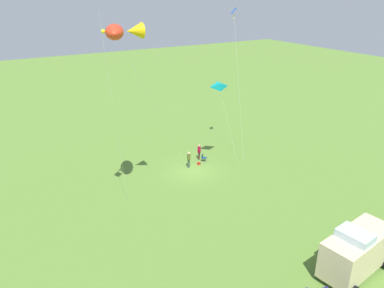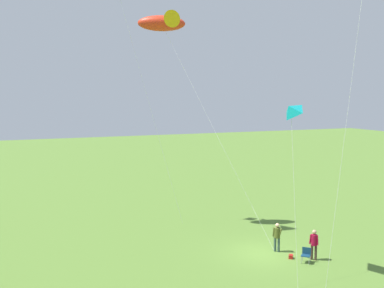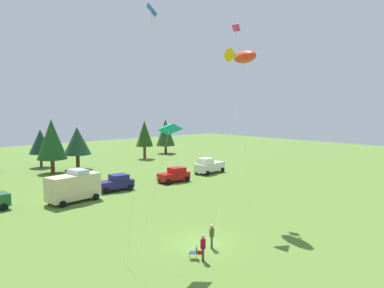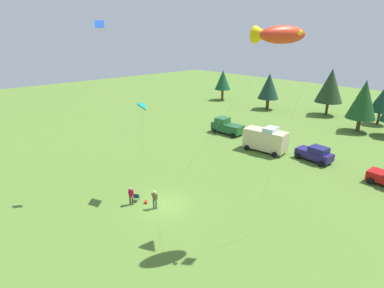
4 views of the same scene
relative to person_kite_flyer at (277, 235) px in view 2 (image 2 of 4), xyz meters
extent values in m
plane|color=#557A2E|center=(0.07, 0.87, -1.02)|extent=(160.00, 160.00, 0.00)
cylinder|color=#334B44|center=(-0.08, -0.07, -0.60)|extent=(0.14, 0.14, 0.85)
cylinder|color=#334B44|center=(0.09, 0.07, -0.60)|extent=(0.14, 0.14, 0.85)
cylinder|color=#48501E|center=(0.00, 0.00, 0.14)|extent=(0.48, 0.48, 0.62)
sphere|color=tan|center=(0.00, 0.00, 0.60)|extent=(0.24, 0.24, 0.24)
cylinder|color=#48501E|center=(-0.19, -0.08, 0.17)|extent=(0.25, 0.23, 0.55)
cylinder|color=#48501E|center=(0.12, 0.17, 0.17)|extent=(0.16, 0.16, 0.56)
cube|color=navy|center=(-2.17, -0.45, -0.60)|extent=(0.68, 0.68, 0.04)
cube|color=navy|center=(-2.02, -0.62, -0.40)|extent=(0.38, 0.36, 0.40)
cylinder|color=#A5A8AD|center=(-2.47, -0.44, -0.81)|extent=(0.03, 0.03, 0.42)
cylinder|color=#A5A8AD|center=(-2.16, -0.16, -0.81)|extent=(0.03, 0.03, 0.42)
cylinder|color=#A5A8AD|center=(-2.18, -0.75, -0.81)|extent=(0.03, 0.03, 0.42)
cylinder|color=#A5A8AD|center=(-1.87, -0.47, -0.81)|extent=(0.03, 0.03, 0.42)
cylinder|color=#443128|center=(-2.05, -1.23, -0.60)|extent=(0.14, 0.14, 0.85)
cylinder|color=#443128|center=(-1.87, -1.10, -0.60)|extent=(0.14, 0.14, 0.85)
cylinder|color=maroon|center=(-1.96, -1.17, 0.14)|extent=(0.48, 0.48, 0.62)
sphere|color=tan|center=(-1.96, -1.17, 0.60)|extent=(0.24, 0.24, 0.24)
cylinder|color=maroon|center=(-2.15, -1.24, 0.17)|extent=(0.16, 0.15, 0.55)
cylinder|color=maroon|center=(-1.84, -1.00, 0.17)|extent=(0.16, 0.16, 0.56)
cube|color=#A31C15|center=(-1.27, -0.10, -0.91)|extent=(0.39, 0.38, 0.22)
ellipsoid|color=red|center=(8.37, 4.26, 13.30)|extent=(2.34, 3.57, 1.12)
cone|color=yellow|center=(6.87, 4.26, 13.30)|extent=(1.16, 1.15, 1.15)
sphere|color=yellow|center=(9.28, 4.61, 13.43)|extent=(0.28, 0.28, 0.28)
cylinder|color=silver|center=(4.28, 2.16, 6.14)|extent=(8.18, 4.21, 14.33)
cylinder|color=#4C3823|center=(0.20, 0.06, -1.02)|extent=(0.04, 0.04, 0.01)
cylinder|color=silver|center=(9.11, 5.00, 7.78)|extent=(2.53, 4.19, 17.59)
cylinder|color=#4C3823|center=(7.86, 2.91, -1.02)|extent=(0.04, 0.04, 0.01)
cylinder|color=silver|center=(-5.78, 0.33, 6.56)|extent=(0.53, 2.21, 15.15)
pyramid|color=#0D8F92|center=(-2.75, 1.34, 7.51)|extent=(1.51, 1.15, 0.91)
cylinder|color=silver|center=(-3.80, 1.61, 3.16)|extent=(2.07, 0.87, 8.35)
camera|label=1|loc=(17.39, 30.19, 16.03)|focal=35.00mm
camera|label=2|loc=(-21.90, 14.92, 8.24)|focal=42.00mm
camera|label=3|loc=(-18.01, -17.87, 8.88)|focal=35.00mm
camera|label=4|loc=(18.87, -13.06, 13.25)|focal=28.00mm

